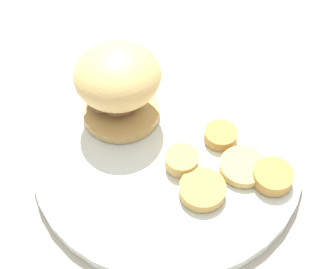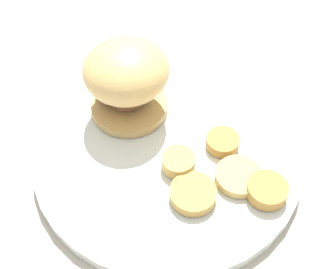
{
  "view_description": "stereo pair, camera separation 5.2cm",
  "coord_description": "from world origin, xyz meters",
  "views": [
    {
      "loc": [
        0.03,
        0.32,
        0.45
      ],
      "look_at": [
        0.0,
        0.0,
        0.04
      ],
      "focal_mm": 50.0,
      "sensor_mm": 36.0,
      "label": 1
    },
    {
      "loc": [
        -0.02,
        0.32,
        0.45
      ],
      "look_at": [
        0.0,
        0.0,
        0.04
      ],
      "focal_mm": 50.0,
      "sensor_mm": 36.0,
      "label": 2
    }
  ],
  "objects": [
    {
      "name": "potato_round_2",
      "position": [
        -0.11,
        0.05,
        0.03
      ],
      "size": [
        0.04,
        0.04,
        0.02
      ],
      "primitive_type": "cylinder",
      "color": "#BC8942",
      "rests_on": "dinner_plate"
    },
    {
      "name": "potato_round_0",
      "position": [
        -0.08,
        0.04,
        0.02
      ],
      "size": [
        0.05,
        0.05,
        0.01
      ],
      "primitive_type": "cylinder",
      "color": "#DBB766",
      "rests_on": "dinner_plate"
    },
    {
      "name": "dinner_plate",
      "position": [
        0.0,
        0.0,
        0.01
      ],
      "size": [
        0.31,
        0.31,
        0.02
      ],
      "color": "silver",
      "rests_on": "ground_plane"
    },
    {
      "name": "sandwich",
      "position": [
        0.05,
        -0.06,
        0.07
      ],
      "size": [
        0.1,
        0.1,
        0.1
      ],
      "color": "tan",
      "rests_on": "dinner_plate"
    },
    {
      "name": "potato_round_3",
      "position": [
        -0.06,
        -0.01,
        0.02
      ],
      "size": [
        0.04,
        0.04,
        0.01
      ],
      "primitive_type": "cylinder",
      "color": "#BC8942",
      "rests_on": "dinner_plate"
    },
    {
      "name": "potato_round_4",
      "position": [
        -0.03,
        0.06,
        0.02
      ],
      "size": [
        0.05,
        0.05,
        0.01
      ],
      "primitive_type": "cylinder",
      "color": "tan",
      "rests_on": "dinner_plate"
    },
    {
      "name": "ground_plane",
      "position": [
        0.0,
        0.0,
        0.0
      ],
      "size": [
        4.0,
        4.0,
        0.0
      ],
      "primitive_type": "plane",
      "color": "#B2A899"
    },
    {
      "name": "potato_round_1",
      "position": [
        -0.01,
        0.02,
        0.03
      ],
      "size": [
        0.04,
        0.04,
        0.02
      ],
      "primitive_type": "cylinder",
      "color": "tan",
      "rests_on": "dinner_plate"
    }
  ]
}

